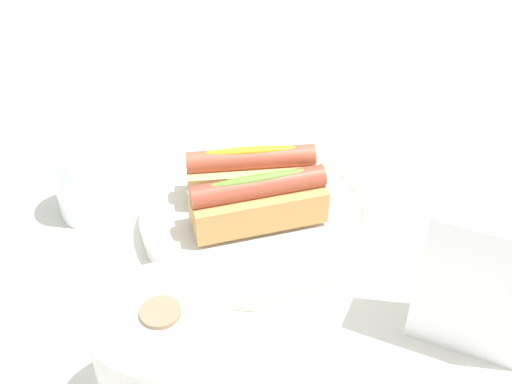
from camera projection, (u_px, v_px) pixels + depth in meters
name	position (u px, v px, depth m)	size (l,w,h in m)	color
ground_plane	(263.00, 217.00, 0.72)	(2.40, 2.40, 0.00)	silver
serving_bowl	(256.00, 215.00, 0.70)	(0.27, 0.27, 0.03)	silver
hotdog_front	(251.00, 173.00, 0.69)	(0.16, 0.08, 0.06)	#DBB270
hotdog_back	(261.00, 201.00, 0.65)	(0.16, 0.11, 0.06)	tan
water_glass	(84.00, 184.00, 0.70)	(0.07, 0.07, 0.09)	white
paper_towel_roll	(169.00, 367.00, 0.47)	(0.11, 0.11, 0.13)	white
napkin_box	(481.00, 283.00, 0.53)	(0.11, 0.04, 0.15)	white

